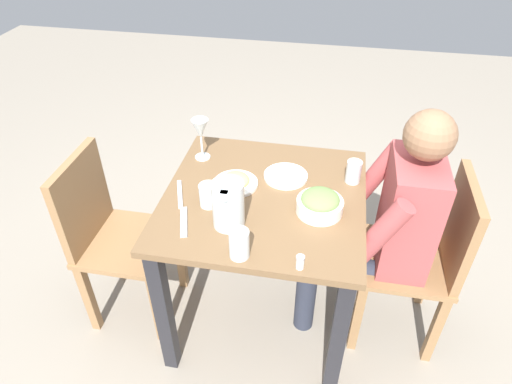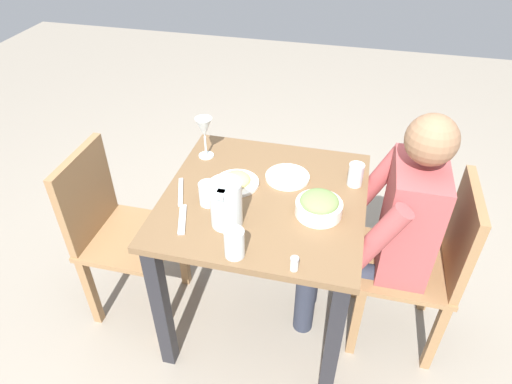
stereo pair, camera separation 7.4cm
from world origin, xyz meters
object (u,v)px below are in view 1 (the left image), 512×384
object	(u,v)px
chair_near	(425,254)
salt_shaker	(300,262)
plate_fries	(236,181)
water_glass_near_right	(239,244)
dining_table	(264,221)
salad_bowl	(320,203)
water_glass_far_right	(354,172)
diner_near	(383,223)
plate_yoghurt	(286,174)
water_pitcher	(228,204)
chair_far	(110,232)
wine_glass	(200,131)
water_glass_far_left	(209,195)

from	to	relation	value
chair_near	salt_shaker	xyz separation A→B (m)	(-0.42, 0.52, 0.29)
plate_fries	water_glass_near_right	bearing A→B (deg)	-165.40
plate_fries	dining_table	bearing A→B (deg)	-109.98
chair_near	salad_bowl	xyz separation A→B (m)	(-0.11, 0.47, 0.30)
water_glass_near_right	water_glass_far_right	world-z (taller)	water_glass_near_right
chair_near	plate_fries	xyz separation A→B (m)	(-0.00, 0.84, 0.28)
salad_bowl	plate_fries	distance (m)	0.38
diner_near	plate_yoghurt	bearing A→B (deg)	77.96
water_pitcher	salt_shaker	size ratio (longest dim) A/B	3.52
dining_table	chair_far	xyz separation A→B (m)	(-0.07, 0.70, -0.12)
chair_far	plate_yoghurt	bearing A→B (deg)	-74.61
salad_bowl	plate_yoghurt	size ratio (longest dim) A/B	0.96
water_pitcher	wine_glass	bearing A→B (deg)	28.02
dining_table	salt_shaker	xyz separation A→B (m)	(-0.37, -0.19, 0.17)
water_glass_near_right	water_glass_far_left	distance (m)	0.31
wine_glass	plate_fries	bearing A→B (deg)	-132.41
wine_glass	chair_near	bearing A→B (deg)	-99.73
chair_far	plate_fries	size ratio (longest dim) A/B	4.62
chair_far	diner_near	world-z (taller)	diner_near
water_pitcher	plate_fries	xyz separation A→B (m)	(0.25, 0.03, -0.08)
diner_near	water_pitcher	distance (m)	0.68
plate_fries	diner_near	bearing A→B (deg)	-89.79
water_glass_near_right	wine_glass	xyz separation A→B (m)	(0.58, 0.30, 0.09)
plate_fries	water_glass_near_right	world-z (taller)	water_glass_near_right
plate_fries	chair_far	bearing A→B (deg)	101.75
dining_table	chair_near	size ratio (longest dim) A/B	0.94
water_glass_far_left	water_glass_far_right	size ratio (longest dim) A/B	0.95
plate_fries	water_glass_near_right	size ratio (longest dim) A/B	1.71
chair_near	water_glass_near_right	world-z (taller)	chair_near
plate_fries	water_glass_far_left	distance (m)	0.17
diner_near	water_glass_far_right	world-z (taller)	diner_near
water_glass_far_right	salt_shaker	distance (m)	0.57
chair_far	salt_shaker	bearing A→B (deg)	-108.82
diner_near	wine_glass	xyz separation A→B (m)	(0.18, 0.83, 0.26)
plate_fries	chair_near	bearing A→B (deg)	-89.84
diner_near	water_glass_far_right	bearing A→B (deg)	51.37
wine_glass	salt_shaker	size ratio (longest dim) A/B	3.63
wine_glass	water_glass_far_left	bearing A→B (deg)	-159.61
water_pitcher	water_glass_near_right	size ratio (longest dim) A/B	1.71
plate_fries	water_glass_near_right	xyz separation A→B (m)	(-0.40, -0.10, 0.04)
dining_table	water_glass_far_left	xyz separation A→B (m)	(-0.10, 0.21, 0.19)
chair_far	water_glass_far_right	bearing A→B (deg)	-77.36
chair_near	salad_bowl	bearing A→B (deg)	103.51
plate_fries	wine_glass	bearing A→B (deg)	47.59
water_glass_far_left	water_pitcher	bearing A→B (deg)	-133.27
salt_shaker	water_glass_far_right	bearing A→B (deg)	-17.13
salad_bowl	water_glass_far_right	world-z (taller)	water_glass_far_right
dining_table	water_pitcher	size ratio (longest dim) A/B	4.34
salad_bowl	diner_near	bearing A→B (deg)	-67.10
wine_glass	salt_shaker	bearing A→B (deg)	-139.39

